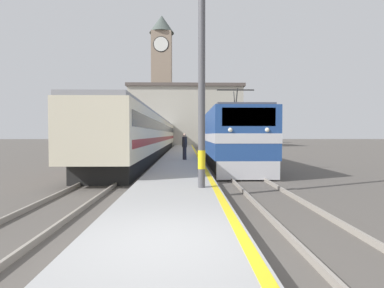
% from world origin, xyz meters
% --- Properties ---
extents(ground_plane, '(200.00, 200.00, 0.00)m').
position_xyz_m(ground_plane, '(0.00, 30.00, 0.00)').
color(ground_plane, '#514C47').
extents(platform, '(2.90, 140.00, 0.36)m').
position_xyz_m(platform, '(0.00, 25.00, 0.18)').
color(platform, '#999999').
rests_on(platform, ground).
extents(rail_track_near, '(2.83, 140.00, 0.16)m').
position_xyz_m(rail_track_near, '(3.06, 25.00, 0.03)').
color(rail_track_near, '#514C47').
rests_on(rail_track_near, ground).
extents(rail_track_far, '(2.83, 140.00, 0.16)m').
position_xyz_m(rail_track_far, '(-3.14, 25.00, 0.03)').
color(rail_track_far, '#514C47').
rests_on(rail_track_far, ground).
extents(locomotive_train, '(2.92, 14.15, 4.52)m').
position_xyz_m(locomotive_train, '(3.06, 15.04, 1.82)').
color(locomotive_train, black).
rests_on(locomotive_train, ground).
extents(passenger_train, '(2.92, 50.96, 3.67)m').
position_xyz_m(passenger_train, '(-3.14, 31.55, 1.99)').
color(passenger_train, black).
rests_on(passenger_train, ground).
extents(catenary_mast, '(2.50, 0.24, 7.97)m').
position_xyz_m(catenary_mast, '(0.97, 4.82, 4.38)').
color(catenary_mast, '#4C4C51').
rests_on(catenary_mast, platform).
extents(person_on_platform, '(0.34, 0.34, 1.78)m').
position_xyz_m(person_on_platform, '(0.26, 15.48, 1.29)').
color(person_on_platform, '#23232D').
rests_on(person_on_platform, platform).
extents(clock_tower, '(5.15, 5.15, 27.03)m').
position_xyz_m(clock_tower, '(-4.71, 58.85, 14.37)').
color(clock_tower, gray).
rests_on(clock_tower, ground).
extents(station_building, '(19.13, 10.10, 10.29)m').
position_xyz_m(station_building, '(0.31, 47.86, 5.17)').
color(station_building, '#B7B2A3').
rests_on(station_building, ground).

